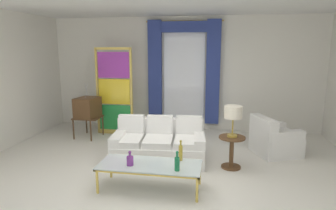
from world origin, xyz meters
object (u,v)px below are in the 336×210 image
at_px(stained_glass_divider, 114,93).
at_px(round_side_table, 232,149).
at_px(vintage_tv, 87,108).
at_px(bottle_amber_squat, 130,160).
at_px(armchair_white, 273,141).
at_px(coffee_table, 150,166).
at_px(bottle_blue_decanter, 181,152).
at_px(table_lamp_brass, 233,114).
at_px(couch_white_long, 159,145).
at_px(bottle_crystal_tall, 177,163).
at_px(peacock_figurine, 123,131).

distance_m(stained_glass_divider, round_side_table, 3.42).
bearing_deg(vintage_tv, round_side_table, -21.30).
distance_m(bottle_amber_squat, armchair_white, 3.20).
height_order(coffee_table, armchair_white, armchair_white).
xyz_separation_m(vintage_tv, round_side_table, (3.43, -1.34, -0.37)).
xyz_separation_m(armchair_white, round_side_table, (-0.89, -0.88, 0.07)).
xyz_separation_m(bottle_blue_decanter, armchair_white, (1.73, 1.71, -0.26)).
distance_m(vintage_tv, table_lamp_brass, 3.69).
distance_m(bottle_blue_decanter, armchair_white, 2.44).
relative_size(couch_white_long, vintage_tv, 1.36).
xyz_separation_m(couch_white_long, stained_glass_divider, (-1.48, 1.57, 0.75)).
relative_size(coffee_table, vintage_tv, 1.18).
bearing_deg(couch_white_long, bottle_crystal_tall, -68.29).
bearing_deg(armchair_white, couch_white_long, -162.30).
relative_size(bottle_crystal_tall, bottle_amber_squat, 1.29).
relative_size(bottle_amber_squat, round_side_table, 0.39).
xyz_separation_m(bottle_crystal_tall, bottle_amber_squat, (-0.74, 0.07, -0.04)).
bearing_deg(couch_white_long, bottle_amber_squat, -98.04).
bearing_deg(bottle_amber_squat, couch_white_long, 81.96).
xyz_separation_m(vintage_tv, peacock_figurine, (0.92, -0.04, -0.51)).
bearing_deg(bottle_amber_squat, bottle_crystal_tall, -5.70).
xyz_separation_m(coffee_table, armchair_white, (2.17, 1.94, -0.09)).
height_order(stained_glass_divider, peacock_figurine, stained_glass_divider).
relative_size(bottle_blue_decanter, stained_glass_divider, 0.15).
xyz_separation_m(coffee_table, vintage_tv, (-2.14, 2.40, 0.35)).
bearing_deg(coffee_table, peacock_figurine, 117.44).
relative_size(coffee_table, armchair_white, 1.50).
height_order(vintage_tv, table_lamp_brass, vintage_tv).
distance_m(bottle_crystal_tall, vintage_tv, 3.65).
xyz_separation_m(coffee_table, round_side_table, (1.28, 1.06, -0.02)).
height_order(couch_white_long, armchair_white, couch_white_long).
xyz_separation_m(bottle_blue_decanter, stained_glass_divider, (-2.03, 2.55, 0.51)).
distance_m(couch_white_long, peacock_figurine, 1.60).
height_order(bottle_crystal_tall, bottle_amber_squat, bottle_crystal_tall).
bearing_deg(armchair_white, bottle_blue_decanter, -135.34).
xyz_separation_m(couch_white_long, round_side_table, (1.39, -0.16, 0.05)).
height_order(bottle_blue_decanter, armchair_white, armchair_white).
xyz_separation_m(bottle_amber_squat, round_side_table, (1.57, 1.16, -0.14)).
relative_size(vintage_tv, peacock_figurine, 2.24).
height_order(coffee_table, vintage_tv, vintage_tv).
xyz_separation_m(bottle_crystal_tall, round_side_table, (0.84, 1.23, -0.17)).
bearing_deg(armchair_white, bottle_crystal_tall, -129.19).
height_order(couch_white_long, bottle_crystal_tall, couch_white_long).
bearing_deg(vintage_tv, bottle_amber_squat, -53.38).
height_order(bottle_crystal_tall, armchair_white, armchair_white).
xyz_separation_m(couch_white_long, bottle_crystal_tall, (0.55, -1.39, 0.22)).
relative_size(couch_white_long, armchair_white, 1.73).
height_order(stained_glass_divider, table_lamp_brass, stained_glass_divider).
height_order(coffee_table, round_side_table, round_side_table).
bearing_deg(bottle_blue_decanter, table_lamp_brass, 44.48).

